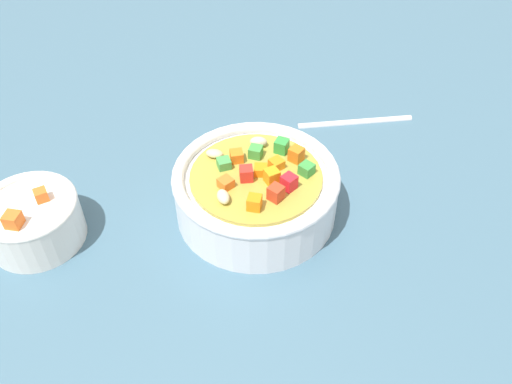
# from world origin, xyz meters

# --- Properties ---
(ground_plane) EXTENTS (1.40, 1.40, 0.02)m
(ground_plane) POSITION_xyz_m (0.00, 0.00, -0.01)
(ground_plane) COLOR #42667A
(soup_bowl_main) EXTENTS (0.17, 0.17, 0.07)m
(soup_bowl_main) POSITION_xyz_m (0.00, 0.00, 0.03)
(soup_bowl_main) COLOR white
(soup_bowl_main) RESTS_ON ground_plane
(spoon) EXTENTS (0.23, 0.11, 0.01)m
(spoon) POSITION_xyz_m (0.14, 0.09, 0.00)
(spoon) COLOR silver
(spoon) RESTS_ON ground_plane
(side_bowl_small) EXTENTS (0.10, 0.10, 0.06)m
(side_bowl_small) POSITION_xyz_m (-0.21, 0.08, 0.03)
(side_bowl_small) COLOR white
(side_bowl_small) RESTS_ON ground_plane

